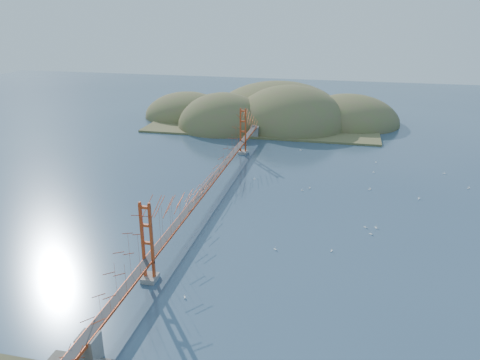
% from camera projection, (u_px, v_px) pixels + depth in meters
% --- Properties ---
extents(ground, '(320.00, 320.00, 0.00)m').
position_uv_depth(ground, '(210.00, 198.00, 91.90)').
color(ground, '#304861').
rests_on(ground, ground).
extents(bridge, '(2.20, 94.40, 12.00)m').
position_uv_depth(bridge, '(210.00, 164.00, 89.60)').
color(bridge, gray).
rests_on(bridge, ground).
extents(far_headlands, '(84.00, 58.00, 25.00)m').
position_uv_depth(far_headlands, '(274.00, 120.00, 154.01)').
color(far_headlands, brown).
rests_on(far_headlands, ground).
extents(sailboat_4, '(0.56, 0.64, 0.74)m').
position_uv_depth(sailboat_4, '(419.00, 198.00, 91.36)').
color(sailboat_4, white).
rests_on(sailboat_4, ground).
extents(sailboat_5, '(0.65, 0.65, 0.72)m').
position_uv_depth(sailboat_5, '(376.00, 227.00, 79.50)').
color(sailboat_5, white).
rests_on(sailboat_5, ground).
extents(sailboat_12, '(0.58, 0.49, 0.68)m').
position_uv_depth(sailboat_12, '(301.00, 150.00, 121.82)').
color(sailboat_12, white).
rests_on(sailboat_12, ground).
extents(sailboat_16, '(0.51, 0.49, 0.58)m').
position_uv_depth(sailboat_16, '(302.00, 190.00, 95.54)').
color(sailboat_16, white).
rests_on(sailboat_16, ground).
extents(sailboat_14, '(0.60, 0.60, 0.64)m').
position_uv_depth(sailboat_14, '(310.00, 188.00, 96.61)').
color(sailboat_14, white).
rests_on(sailboat_14, ground).
extents(sailboat_15, '(0.51, 0.51, 0.56)m').
position_uv_depth(sailboat_15, '(376.00, 162.00, 112.39)').
color(sailboat_15, white).
rests_on(sailboat_15, ground).
extents(sailboat_6, '(0.56, 0.56, 0.60)m').
position_uv_depth(sailboat_6, '(275.00, 249.00, 72.48)').
color(sailboat_6, white).
rests_on(sailboat_6, ground).
extents(sailboat_17, '(0.55, 0.46, 0.63)m').
position_uv_depth(sailboat_17, '(444.00, 173.00, 104.97)').
color(sailboat_17, white).
rests_on(sailboat_17, ground).
extents(sailboat_9, '(0.69, 0.69, 0.73)m').
position_uv_depth(sailboat_9, '(469.00, 188.00, 96.52)').
color(sailboat_9, white).
rests_on(sailboat_9, ground).
extents(sailboat_2, '(0.62, 0.62, 0.66)m').
position_uv_depth(sailboat_2, '(371.00, 234.00, 77.30)').
color(sailboat_2, white).
rests_on(sailboat_2, ground).
extents(sailboat_1, '(0.59, 0.59, 0.63)m').
position_uv_depth(sailboat_1, '(365.00, 227.00, 79.66)').
color(sailboat_1, white).
rests_on(sailboat_1, ground).
extents(sailboat_3, '(0.55, 0.55, 0.59)m').
position_uv_depth(sailboat_3, '(254.00, 179.00, 101.57)').
color(sailboat_3, white).
rests_on(sailboat_3, ground).
extents(sailboat_8, '(0.69, 0.69, 0.72)m').
position_uv_depth(sailboat_8, '(370.00, 189.00, 95.95)').
color(sailboat_8, white).
rests_on(sailboat_8, ground).
extents(sailboat_7, '(0.54, 0.54, 0.58)m').
position_uv_depth(sailboat_7, '(374.00, 172.00, 105.66)').
color(sailboat_7, white).
rests_on(sailboat_7, ground).
extents(sailboat_0, '(0.50, 0.54, 0.60)m').
position_uv_depth(sailboat_0, '(332.00, 251.00, 72.00)').
color(sailboat_0, white).
rests_on(sailboat_0, ground).
extents(sailboat_10, '(0.52, 0.52, 0.58)m').
position_uv_depth(sailboat_10, '(185.00, 297.00, 60.60)').
color(sailboat_10, white).
rests_on(sailboat_10, ground).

